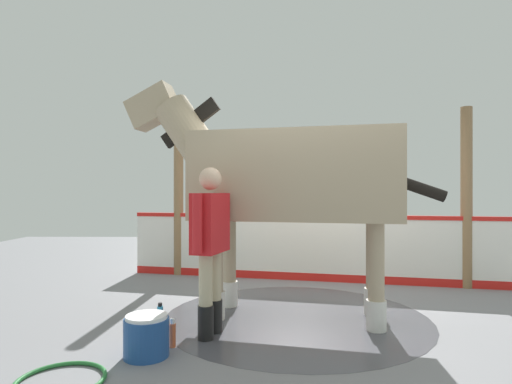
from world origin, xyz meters
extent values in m
cube|color=gray|center=(0.00, 0.00, -0.01)|extent=(16.00, 16.00, 0.02)
cylinder|color=#4C4C54|center=(0.39, 0.15, 0.00)|extent=(2.90, 2.90, 0.00)
cube|color=white|center=(-0.01, -1.74, 0.48)|extent=(5.80, 1.29, 0.97)
cube|color=red|center=(-0.01, -1.74, 1.00)|extent=(5.81, 1.32, 0.06)
cube|color=red|center=(-0.01, -1.74, 0.06)|extent=(5.80, 1.30, 0.12)
cylinder|color=olive|center=(2.16, -2.22, 1.30)|extent=(0.16, 0.16, 2.61)
cylinder|color=olive|center=(-2.19, -1.30, 1.30)|extent=(0.16, 0.16, 2.61)
cube|color=tan|center=(0.39, 0.15, 1.55)|extent=(2.35, 1.39, 0.95)
cylinder|color=tan|center=(1.27, 0.23, 0.54)|extent=(0.16, 0.16, 1.08)
cylinder|color=silver|center=(1.27, 0.23, 0.15)|extent=(0.20, 0.20, 0.30)
cylinder|color=tan|center=(1.16, -0.28, 0.54)|extent=(0.16, 0.16, 1.08)
cylinder|color=silver|center=(1.16, -0.28, 0.15)|extent=(0.20, 0.20, 0.30)
cylinder|color=tan|center=(-0.37, 0.58, 0.54)|extent=(0.16, 0.16, 1.08)
cylinder|color=silver|center=(-0.37, 0.58, 0.15)|extent=(0.20, 0.20, 0.30)
cylinder|color=tan|center=(-0.48, 0.07, 0.54)|extent=(0.16, 0.16, 1.08)
cylinder|color=silver|center=(-0.48, 0.07, 0.15)|extent=(0.20, 0.20, 0.30)
cylinder|color=tan|center=(1.60, -0.11, 2.04)|extent=(0.91, 0.59, 0.94)
cube|color=black|center=(1.60, -0.11, 2.18)|extent=(0.72, 0.21, 0.58)
cube|color=tan|center=(2.06, -0.20, 2.39)|extent=(0.69, 0.41, 0.56)
cylinder|color=black|center=(-0.78, 0.40, 1.45)|extent=(0.71, 0.26, 0.35)
cylinder|color=black|center=(1.23, 0.66, 0.16)|extent=(0.15, 0.15, 0.32)
cylinder|color=#C6B793|center=(1.23, 0.66, 0.56)|extent=(0.13, 0.13, 0.48)
cylinder|color=black|center=(1.29, 0.86, 0.16)|extent=(0.15, 0.15, 0.32)
cylinder|color=#C6B793|center=(1.29, 0.86, 0.56)|extent=(0.13, 0.13, 0.48)
cube|color=red|center=(1.26, 0.76, 1.08)|extent=(0.35, 0.51, 0.57)
cylinder|color=red|center=(1.18, 0.49, 1.10)|extent=(0.09, 0.09, 0.54)
cylinder|color=red|center=(1.34, 1.03, 1.10)|extent=(0.09, 0.09, 0.54)
sphere|color=beige|center=(1.26, 0.76, 1.51)|extent=(0.22, 0.22, 0.22)
cylinder|color=#1E478C|center=(1.74, 1.26, 0.16)|extent=(0.38, 0.38, 0.32)
cylinder|color=white|center=(1.74, 1.26, 0.33)|extent=(0.35, 0.35, 0.03)
cylinder|color=#3399CC|center=(1.85, 0.33, 0.08)|extent=(0.06, 0.06, 0.17)
cylinder|color=black|center=(1.85, 0.33, 0.18)|extent=(0.04, 0.04, 0.04)
cylinder|color=#CC5933|center=(1.56, 1.05, 0.10)|extent=(0.06, 0.06, 0.21)
cylinder|color=white|center=(1.56, 1.05, 0.23)|extent=(0.04, 0.04, 0.05)
torus|color=#267233|center=(2.22, 1.75, 0.02)|extent=(0.64, 0.64, 0.03)
camera|label=1|loc=(0.77, 4.73, 1.38)|focal=29.15mm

